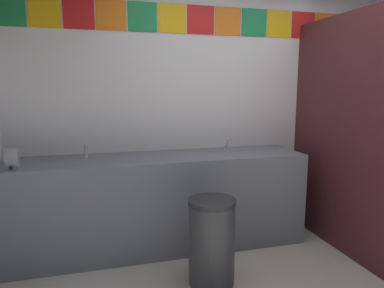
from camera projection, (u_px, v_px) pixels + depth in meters
The scene contains 8 objects.
wall_back at pixel (238, 99), 3.65m from camera, with size 4.53×0.09×2.74m.
vanity_counter at pixel (162, 201), 3.25m from camera, with size 2.66×0.61×0.87m.
faucet_left at pixel (86, 152), 3.08m from camera, with size 0.04×0.10×0.14m.
faucet_right at pixel (226, 146), 3.43m from camera, with size 0.04×0.10×0.14m.
soap_dispenser at pixel (12, 159), 2.68m from camera, with size 0.09×0.09×0.16m.
stall_divider at pixel (373, 137), 3.01m from camera, with size 0.92×1.36×2.14m.
toilet at pixel (360, 201), 3.69m from camera, with size 0.39×0.49×0.74m.
trash_bin at pixel (212, 241), 2.65m from camera, with size 0.36×0.36×0.67m.
Camera 1 is at (-1.44, -1.78, 1.50)m, focal length 32.51 mm.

